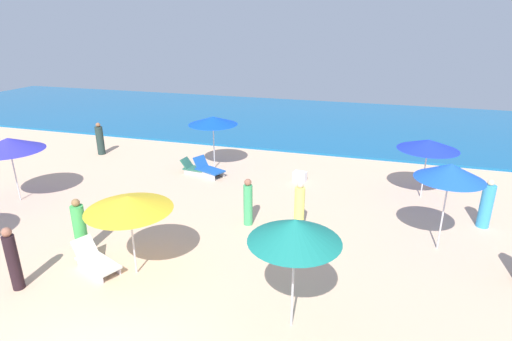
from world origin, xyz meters
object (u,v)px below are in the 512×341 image
Objects in this scene: lounge_chair_6_0 at (96,261)px; umbrella_5 at (450,172)px; beachgoer_5 at (100,140)px; umbrella_2 at (428,145)px; lounge_chair_0_0 at (195,168)px; beachgoer_4 at (80,228)px; umbrella_1 at (9,144)px; umbrella_6 at (129,203)px; beachgoer_1 at (299,208)px; beachgoer_2 at (486,205)px; umbrella_0 at (213,121)px; lounge_chair_0_1 at (208,169)px; beachgoer_3 at (13,260)px; cooler_box_0 at (300,176)px; beachgoer_6 at (248,203)px; umbrella_4 at (295,231)px.

umbrella_5 is at bearing -44.22° from lounge_chair_6_0.
beachgoer_5 reaches higher than lounge_chair_6_0.
umbrella_5 is (0.18, -3.94, 0.34)m from umbrella_2.
lounge_chair_0_0 is 7.11m from beachgoer_4.
umbrella_5 is at bearing 2.96° from umbrella_1.
umbrella_5 is 8.78m from umbrella_6.
beachgoer_1 is at bearing 15.93° from beachgoer_5.
lounge_chair_0_0 is 0.82× the size of beachgoer_2.
umbrella_2 is at bearing -83.72° from lounge_chair_0_0.
umbrella_0 is 0.99× the size of umbrella_1.
lounge_chair_0_1 is at bearing 71.36° from beachgoer_1.
beachgoer_4 is (-0.89, -8.02, -1.45)m from umbrella_0.
umbrella_2 is at bearing -26.05° from lounge_chair_6_0.
umbrella_2 is at bearing 132.40° from beachgoer_3.
lounge_chair_6_0 is at bearing -106.40° from cooler_box_0.
umbrella_5 reaches higher than umbrella_1.
beachgoer_6 is (-5.91, -0.14, -1.68)m from umbrella_5.
umbrella_1 is at bearing -134.07° from beachgoer_3.
lounge_chair_0_0 is 9.07m from beachgoer_3.
beachgoer_2 is 13.98m from beachgoer_3.
beachgoer_3 is (-0.76, -9.01, 0.60)m from lounge_chair_0_0.
beachgoer_1 is 1.71m from beachgoer_6.
umbrella_6 is (-4.44, 0.77, -0.31)m from umbrella_4.
umbrella_0 is 2.22m from lounge_chair_0_1.
beachgoer_1 is (4.80, -3.81, 0.50)m from lounge_chair_0_1.
cooler_box_0 is (-5.01, 4.26, -2.25)m from umbrella_5.
beachgoer_6 is at bearing 138.77° from beachgoer_3.
beachgoer_5 is at bearing 96.31° from umbrella_1.
lounge_chair_0_1 is 0.95× the size of beachgoer_6.
umbrella_2 is at bearing 178.05° from beachgoer_4.
beachgoer_1 is 6.63m from beachgoer_4.
umbrella_5 is 1.63× the size of beachgoer_5.
beachgoer_4 is 1.05× the size of beachgoer_6.
lounge_chair_6_0 reaches higher than cooler_box_0.
umbrella_4 is 1.58× the size of beachgoer_2.
umbrella_5 is 10.67m from beachgoer_4.
beachgoer_3 is 6.77m from beachgoer_6.
lounge_chair_0_0 is 0.56× the size of umbrella_1.
umbrella_2 is 15.42m from beachgoer_5.
beachgoer_1 reaches higher than beachgoer_6.
umbrella_0 reaches higher than beachgoer_5.
lounge_chair_0_0 is at bearing -179.44° from umbrella_2.
lounge_chair_0_0 is at bearing 126.61° from umbrella_4.
beachgoer_4 is (4.83, -2.47, -1.42)m from umbrella_1.
lounge_chair_0_1 is 0.57× the size of umbrella_5.
umbrella_4 reaches higher than cooler_box_0.
umbrella_0 reaches higher than beachgoer_4.
lounge_chair_0_1 is at bearing 22.09° from lounge_chair_6_0.
beachgoer_6 reaches higher than lounge_chair_0_1.
lounge_chair_0_1 is 4.03m from cooler_box_0.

